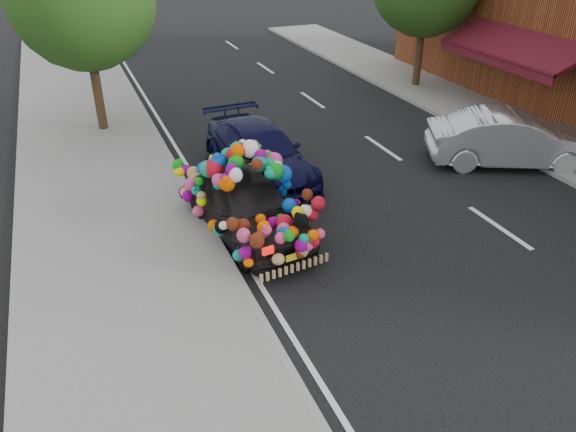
# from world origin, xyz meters

# --- Properties ---
(ground) EXTENTS (100.00, 100.00, 0.00)m
(ground) POSITION_xyz_m (0.00, 0.00, 0.00)
(ground) COLOR black
(ground) RESTS_ON ground
(sidewalk) EXTENTS (4.00, 60.00, 0.12)m
(sidewalk) POSITION_xyz_m (-4.30, 0.00, 0.06)
(sidewalk) COLOR gray
(sidewalk) RESTS_ON ground
(kerb) EXTENTS (0.15, 60.00, 0.13)m
(kerb) POSITION_xyz_m (-2.35, 0.00, 0.07)
(kerb) COLOR gray
(kerb) RESTS_ON ground
(footpath_far) EXTENTS (3.00, 40.00, 0.12)m
(footpath_far) POSITION_xyz_m (8.20, 3.00, 0.06)
(footpath_far) COLOR gray
(footpath_far) RESTS_ON ground
(lane_markings) EXTENTS (6.00, 50.00, 0.01)m
(lane_markings) POSITION_xyz_m (3.60, 0.00, 0.01)
(lane_markings) COLOR silver
(lane_markings) RESTS_ON ground
(plush_art_car) EXTENTS (2.49, 4.35, 1.99)m
(plush_art_car) POSITION_xyz_m (-1.60, 1.91, 1.01)
(plush_art_car) COLOR black
(plush_art_car) RESTS_ON ground
(navy_sedan) EXTENTS (2.05, 4.66, 1.33)m
(navy_sedan) POSITION_xyz_m (-0.39, 4.50, 0.67)
(navy_sedan) COLOR black
(navy_sedan) RESTS_ON ground
(silver_hatchback) EXTENTS (4.61, 3.26, 1.44)m
(silver_hatchback) POSITION_xyz_m (6.15, 2.72, 0.72)
(silver_hatchback) COLOR #AFB0B7
(silver_hatchback) RESTS_ON ground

